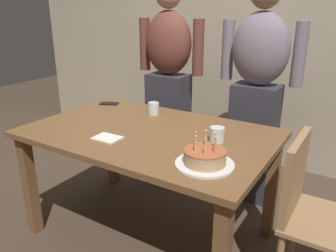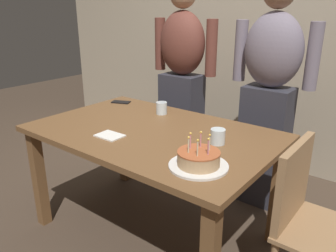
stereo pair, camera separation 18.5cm
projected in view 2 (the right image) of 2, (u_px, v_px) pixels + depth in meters
The scene contains 11 objects.
ground_plane at pixel (154, 230), 2.32m from camera, with size 10.00×10.00×0.00m, color #47382B.
back_wall at pixel (262, 26), 3.04m from camera, with size 5.20×0.10×2.60m, color tan.
dining_table at pixel (153, 145), 2.11m from camera, with size 1.50×0.96×0.74m.
birthday_cake at pixel (199, 160), 1.59m from camera, with size 0.29×0.29×0.16m.
water_glass_near at pixel (218, 136), 1.86m from camera, with size 0.08×0.08×0.09m, color silver.
water_glass_far at pixel (162, 108), 2.38m from camera, with size 0.08×0.08×0.09m, color silver.
cell_phone at pixel (121, 102), 2.67m from camera, with size 0.14×0.07×0.01m, color black.
napkin_stack at pixel (110, 136), 1.98m from camera, with size 0.16×0.12×0.01m, color white.
person_man_bearded at pixel (182, 80), 2.85m from camera, with size 0.61×0.27×1.66m.
person_woman_cardigan at pixel (269, 94), 2.41m from camera, with size 0.61×0.27×1.66m.
dining_chair at pixel (310, 218), 1.59m from camera, with size 0.42×0.42×0.87m.
Camera 2 is at (1.27, -1.47, 1.46)m, focal length 35.84 mm.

